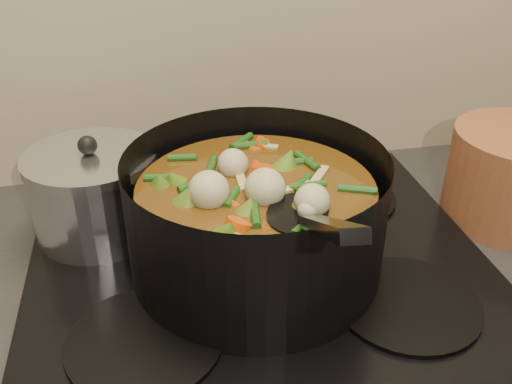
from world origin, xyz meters
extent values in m
cube|color=black|center=(0.00, 1.93, 0.89)|extent=(2.64, 0.64, 0.05)
cube|color=black|center=(0.00, 1.93, 0.92)|extent=(0.62, 0.54, 0.02)
cylinder|color=black|center=(-0.16, 1.80, 0.93)|extent=(0.18, 0.18, 0.01)
cylinder|color=black|center=(0.16, 1.80, 0.93)|extent=(0.18, 0.18, 0.01)
cylinder|color=black|center=(-0.16, 2.06, 0.93)|extent=(0.18, 0.18, 0.01)
cylinder|color=black|center=(0.16, 2.06, 0.93)|extent=(0.18, 0.18, 0.01)
cylinder|color=black|center=(-0.01, 1.91, 1.01)|extent=(0.41, 0.41, 0.16)
cylinder|color=black|center=(-0.01, 1.91, 0.94)|extent=(0.32, 0.32, 0.01)
cylinder|color=#55300E|center=(-0.01, 1.91, 1.00)|extent=(0.30, 0.30, 0.12)
cylinder|color=#EB480B|center=(0.04, 1.91, 1.05)|extent=(0.03, 0.04, 0.03)
cylinder|color=#EB480B|center=(0.04, 1.98, 1.05)|extent=(0.05, 0.04, 0.03)
cylinder|color=#EB480B|center=(-0.03, 2.02, 1.05)|extent=(0.05, 0.05, 0.03)
cylinder|color=#EB480B|center=(-0.06, 1.94, 1.05)|extent=(0.04, 0.04, 0.03)
cylinder|color=#EB480B|center=(-0.09, 1.87, 1.05)|extent=(0.04, 0.04, 0.03)
cylinder|color=#EB480B|center=(-0.02, 1.87, 1.05)|extent=(0.05, 0.05, 0.03)
cylinder|color=#EB480B|center=(0.04, 1.85, 1.05)|extent=(0.04, 0.04, 0.03)
cylinder|color=#EB480B|center=(0.11, 1.91, 1.05)|extent=(0.04, 0.04, 0.03)
cylinder|color=#EB480B|center=(0.03, 1.96, 1.05)|extent=(0.05, 0.05, 0.03)
cylinder|color=#EB480B|center=(-0.03, 2.01, 1.05)|extent=(0.04, 0.05, 0.03)
cylinder|color=#EB480B|center=(-0.05, 1.93, 1.05)|extent=(0.04, 0.03, 0.03)
cylinder|color=#EB480B|center=(-0.08, 1.88, 1.05)|extent=(0.04, 0.05, 0.03)
sphere|color=beige|center=(0.06, 1.91, 1.07)|extent=(0.05, 0.05, 0.05)
sphere|color=beige|center=(-0.03, 1.98, 1.07)|extent=(0.05, 0.05, 0.05)
sphere|color=beige|center=(-0.06, 1.87, 1.07)|extent=(0.05, 0.05, 0.05)
sphere|color=beige|center=(0.05, 1.88, 1.07)|extent=(0.05, 0.05, 0.05)
cone|color=#5D7D1F|center=(-0.08, 1.86, 1.06)|extent=(0.04, 0.04, 0.04)
cone|color=#5D7D1F|center=(0.03, 1.83, 1.06)|extent=(0.04, 0.04, 0.04)
cone|color=#5D7D1F|center=(0.09, 1.92, 1.06)|extent=(0.04, 0.04, 0.04)
cone|color=#5D7D1F|center=(0.02, 2.01, 1.06)|extent=(0.04, 0.04, 0.04)
cone|color=#5D7D1F|center=(-0.09, 1.96, 1.06)|extent=(0.04, 0.04, 0.04)
cone|color=#5D7D1F|center=(-0.08, 1.85, 1.06)|extent=(0.04, 0.04, 0.04)
cone|color=#5D7D1F|center=(0.03, 1.83, 1.06)|extent=(0.04, 0.04, 0.04)
cylinder|color=#1B4D16|center=(0.03, 1.95, 1.06)|extent=(0.01, 0.04, 0.01)
cylinder|color=#1B4D16|center=(0.00, 2.03, 1.06)|extent=(0.04, 0.04, 0.01)
cylinder|color=#1B4D16|center=(-0.07, 1.98, 1.06)|extent=(0.05, 0.02, 0.01)
cylinder|color=#1B4D16|center=(-0.08, 1.92, 1.06)|extent=(0.03, 0.04, 0.01)
cylinder|color=#1B4D16|center=(-0.05, 1.88, 1.06)|extent=(0.03, 0.04, 0.01)
cylinder|color=#1B4D16|center=(-0.02, 1.80, 1.06)|extent=(0.05, 0.02, 0.01)
cylinder|color=#1B4D16|center=(0.05, 1.84, 1.06)|extent=(0.04, 0.04, 0.01)
cylinder|color=#1B4D16|center=(0.06, 1.90, 1.06)|extent=(0.01, 0.04, 0.01)
cylinder|color=#1B4D16|center=(0.03, 1.94, 1.06)|extent=(0.04, 0.04, 0.01)
cylinder|color=#1B4D16|center=(0.02, 2.02, 1.06)|extent=(0.05, 0.02, 0.01)
cylinder|color=#1B4D16|center=(-0.05, 1.99, 1.06)|extent=(0.03, 0.04, 0.01)
cylinder|color=#1B4D16|center=(-0.08, 1.93, 1.06)|extent=(0.03, 0.04, 0.01)
cylinder|color=#1B4D16|center=(-0.05, 1.89, 1.06)|extent=(0.05, 0.02, 0.01)
cylinder|color=#1B4D16|center=(-0.04, 1.81, 1.06)|extent=(0.04, 0.04, 0.01)
cylinder|color=#1B4D16|center=(0.03, 1.83, 1.06)|extent=(0.01, 0.04, 0.01)
cylinder|color=#1B4D16|center=(0.06, 1.89, 1.06)|extent=(0.04, 0.03, 0.01)
cube|color=tan|center=(-0.09, 1.90, 1.06)|extent=(0.05, 0.01, 0.00)
cube|color=tan|center=(0.01, 1.83, 1.06)|extent=(0.02, 0.05, 0.00)
cube|color=tan|center=(0.07, 1.93, 1.06)|extent=(0.05, 0.03, 0.00)
cube|color=tan|center=(-0.03, 1.99, 1.06)|extent=(0.04, 0.04, 0.00)
cube|color=tan|center=(-0.09, 1.89, 1.06)|extent=(0.03, 0.05, 0.00)
ellipsoid|color=black|center=(0.03, 1.84, 1.05)|extent=(0.11, 0.11, 0.01)
cube|color=black|center=(0.02, 1.73, 1.11)|extent=(0.05, 0.20, 0.12)
cylinder|color=silver|center=(-0.22, 2.05, 0.99)|extent=(0.18, 0.18, 0.11)
cylinder|color=silver|center=(-0.22, 2.05, 1.05)|extent=(0.19, 0.19, 0.01)
sphere|color=black|center=(-0.22, 2.05, 1.07)|extent=(0.03, 0.03, 0.03)
camera|label=1|loc=(-0.13, 1.31, 1.41)|focal=40.00mm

